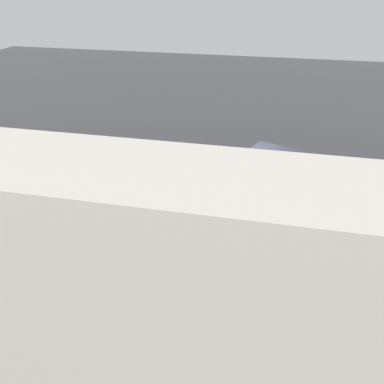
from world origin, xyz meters
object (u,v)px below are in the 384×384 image
Objects in this scene: sign_post at (91,193)px; pedestrian at (113,193)px; moving_hatchback at (272,177)px; fire_hydrant at (130,214)px.

pedestrian is at bearing -100.98° from sign_post.
fire_hydrant is at bearing 30.72° from moving_hatchback.
pedestrian is (5.52, 2.52, -0.07)m from moving_hatchback.
fire_hydrant is at bearing -138.07° from sign_post.
moving_hatchback reaches higher than pedestrian.
fire_hydrant is 0.50× the size of pedestrian.
moving_hatchback is at bearing -149.28° from fire_hydrant.
pedestrian is (0.73, -0.32, 0.56)m from fire_hydrant.
moving_hatchback is 6.86m from sign_post.
moving_hatchback is 6.07m from pedestrian.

